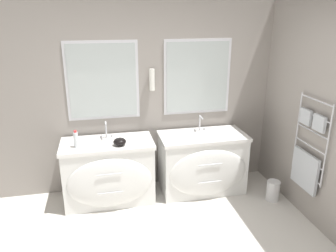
{
  "coord_description": "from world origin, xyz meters",
  "views": [
    {
      "loc": [
        -0.69,
        -2.29,
        2.38
      ],
      "look_at": [
        0.1,
        1.39,
        1.08
      ],
      "focal_mm": 35.0,
      "sensor_mm": 36.0,
      "label": 1
    }
  ],
  "objects": [
    {
      "name": "wall_back",
      "position": [
        0.0,
        2.02,
        1.31
      ],
      "size": [
        4.99,
        0.15,
        2.6
      ],
      "color": "gray",
      "rests_on": "ground_plane"
    },
    {
      "name": "wall_right",
      "position": [
        1.72,
        0.89,
        1.29
      ],
      "size": [
        0.13,
        3.98,
        2.6
      ],
      "color": "gray",
      "rests_on": "ground_plane"
    },
    {
      "name": "vanity_left",
      "position": [
        -0.64,
        1.61,
        0.42
      ],
      "size": [
        1.17,
        0.66,
        0.83
      ],
      "color": "white",
      "rests_on": "ground_plane"
    },
    {
      "name": "vanity_right",
      "position": [
        0.64,
        1.61,
        0.42
      ],
      "size": [
        1.17,
        0.66,
        0.83
      ],
      "color": "white",
      "rests_on": "ground_plane"
    },
    {
      "name": "faucet_left",
      "position": [
        -0.64,
        1.79,
        0.94
      ],
      "size": [
        0.17,
        0.14,
        0.22
      ],
      "color": "silver",
      "rests_on": "vanity_left"
    },
    {
      "name": "faucet_right",
      "position": [
        0.64,
        1.79,
        0.94
      ],
      "size": [
        0.17,
        0.14,
        0.22
      ],
      "color": "silver",
      "rests_on": "vanity_right"
    },
    {
      "name": "toiletry_bottle",
      "position": [
        -1.01,
        1.55,
        0.93
      ],
      "size": [
        0.06,
        0.06,
        0.22
      ],
      "color": "silver",
      "rests_on": "vanity_left"
    },
    {
      "name": "amenity_bowl",
      "position": [
        -0.48,
        1.51,
        0.88
      ],
      "size": [
        0.16,
        0.16,
        0.09
      ],
      "color": "black",
      "rests_on": "vanity_left"
    },
    {
      "name": "waste_bin",
      "position": [
        1.49,
        1.17,
        0.14
      ],
      "size": [
        0.18,
        0.18,
        0.28
      ],
      "color": "silver",
      "rests_on": "ground_plane"
    }
  ]
}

